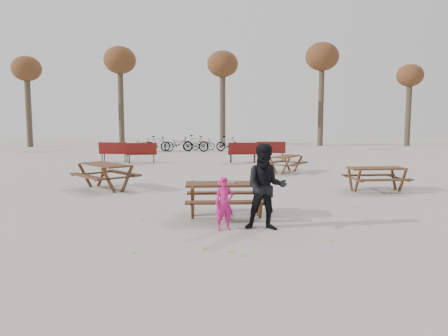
{
  "coord_description": "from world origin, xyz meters",
  "views": [
    {
      "loc": [
        -0.5,
        -9.65,
        2.21
      ],
      "look_at": [
        0.0,
        1.0,
        1.0
      ],
      "focal_mm": 35.0,
      "sensor_mm": 36.0,
      "label": 1
    }
  ],
  "objects_px": {
    "child": "(224,204)",
    "picnic_table_far": "(286,164)",
    "picnic_table_north": "(106,177)",
    "main_picnic_table": "(226,191)",
    "soda_bottle": "(220,181)",
    "food_tray": "(230,182)",
    "picnic_table_east": "(376,179)",
    "adult": "(266,187)"
  },
  "relations": [
    {
      "from": "food_tray",
      "to": "picnic_table_far",
      "type": "xyz_separation_m",
      "value": [
        2.79,
        8.01,
        -0.45
      ]
    },
    {
      "from": "picnic_table_north",
      "to": "picnic_table_far",
      "type": "relative_size",
      "value": 1.16
    },
    {
      "from": "picnic_table_far",
      "to": "main_picnic_table",
      "type": "bearing_deg",
      "value": -165.82
    },
    {
      "from": "picnic_table_east",
      "to": "picnic_table_north",
      "type": "xyz_separation_m",
      "value": [
        -8.34,
        0.74,
        0.04
      ]
    },
    {
      "from": "adult",
      "to": "picnic_table_far",
      "type": "relative_size",
      "value": 1.07
    },
    {
      "from": "food_tray",
      "to": "picnic_table_east",
      "type": "distance_m",
      "value": 5.78
    },
    {
      "from": "food_tray",
      "to": "child",
      "type": "bearing_deg",
      "value": -99.33
    },
    {
      "from": "food_tray",
      "to": "child",
      "type": "height_order",
      "value": "child"
    },
    {
      "from": "picnic_table_far",
      "to": "picnic_table_east",
      "type": "bearing_deg",
      "value": -123.86
    },
    {
      "from": "main_picnic_table",
      "to": "picnic_table_north",
      "type": "relative_size",
      "value": 0.96
    },
    {
      "from": "main_picnic_table",
      "to": "picnic_table_far",
      "type": "distance_m",
      "value": 8.48
    },
    {
      "from": "picnic_table_east",
      "to": "main_picnic_table",
      "type": "bearing_deg",
      "value": -148.48
    },
    {
      "from": "food_tray",
      "to": "picnic_table_north",
      "type": "xyz_separation_m",
      "value": [
        -3.66,
        4.1,
        -0.39
      ]
    },
    {
      "from": "picnic_table_east",
      "to": "food_tray",
      "type": "bearing_deg",
      "value": -147.67
    },
    {
      "from": "food_tray",
      "to": "soda_bottle",
      "type": "bearing_deg",
      "value": -156.19
    },
    {
      "from": "main_picnic_table",
      "to": "picnic_table_east",
      "type": "height_order",
      "value": "main_picnic_table"
    },
    {
      "from": "main_picnic_table",
      "to": "food_tray",
      "type": "xyz_separation_m",
      "value": [
        0.08,
        -0.04,
        0.21
      ]
    },
    {
      "from": "soda_bottle",
      "to": "child",
      "type": "distance_m",
      "value": 1.05
    },
    {
      "from": "main_picnic_table",
      "to": "food_tray",
      "type": "height_order",
      "value": "food_tray"
    },
    {
      "from": "adult",
      "to": "picnic_table_north",
      "type": "height_order",
      "value": "adult"
    },
    {
      "from": "child",
      "to": "picnic_table_far",
      "type": "height_order",
      "value": "child"
    },
    {
      "from": "child",
      "to": "picnic_table_far",
      "type": "xyz_separation_m",
      "value": [
        2.97,
        9.12,
        -0.19
      ]
    },
    {
      "from": "adult",
      "to": "soda_bottle",
      "type": "bearing_deg",
      "value": 136.13
    },
    {
      "from": "food_tray",
      "to": "picnic_table_north",
      "type": "relative_size",
      "value": 0.1
    },
    {
      "from": "main_picnic_table",
      "to": "picnic_table_far",
      "type": "relative_size",
      "value": 1.12
    },
    {
      "from": "soda_bottle",
      "to": "picnic_table_north",
      "type": "height_order",
      "value": "soda_bottle"
    },
    {
      "from": "picnic_table_far",
      "to": "picnic_table_north",
      "type": "bearing_deg",
      "value": 155.26
    },
    {
      "from": "picnic_table_east",
      "to": "picnic_table_far",
      "type": "xyz_separation_m",
      "value": [
        -1.89,
        4.65,
        -0.02
      ]
    },
    {
      "from": "picnic_table_east",
      "to": "picnic_table_far",
      "type": "distance_m",
      "value": 5.02
    },
    {
      "from": "main_picnic_table",
      "to": "picnic_table_east",
      "type": "xyz_separation_m",
      "value": [
        4.77,
        3.32,
        -0.22
      ]
    },
    {
      "from": "child",
      "to": "picnic_table_north",
      "type": "xyz_separation_m",
      "value": [
        -3.48,
        5.2,
        -0.13
      ]
    },
    {
      "from": "picnic_table_east",
      "to": "adult",
      "type": "bearing_deg",
      "value": -135.34
    },
    {
      "from": "child",
      "to": "picnic_table_far",
      "type": "bearing_deg",
      "value": 58.34
    },
    {
      "from": "main_picnic_table",
      "to": "soda_bottle",
      "type": "height_order",
      "value": "soda_bottle"
    },
    {
      "from": "picnic_table_east",
      "to": "child",
      "type": "bearing_deg",
      "value": -140.77
    },
    {
      "from": "child",
      "to": "adult",
      "type": "xyz_separation_m",
      "value": [
        0.83,
        -0.02,
        0.33
      ]
    },
    {
      "from": "food_tray",
      "to": "picnic_table_east",
      "type": "bearing_deg",
      "value": 35.66
    },
    {
      "from": "main_picnic_table",
      "to": "adult",
      "type": "bearing_deg",
      "value": -58.05
    },
    {
      "from": "main_picnic_table",
      "to": "adult",
      "type": "distance_m",
      "value": 1.4
    },
    {
      "from": "food_tray",
      "to": "soda_bottle",
      "type": "distance_m",
      "value": 0.26
    },
    {
      "from": "main_picnic_table",
      "to": "adult",
      "type": "height_order",
      "value": "adult"
    },
    {
      "from": "food_tray",
      "to": "adult",
      "type": "distance_m",
      "value": 1.3
    }
  ]
}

